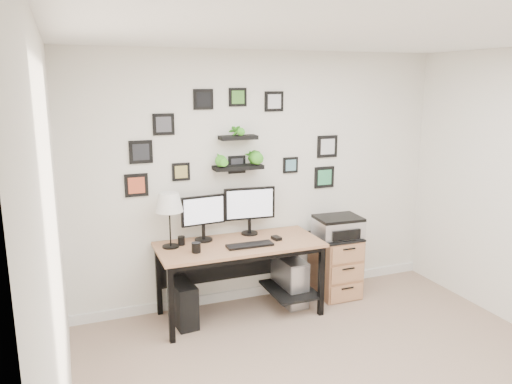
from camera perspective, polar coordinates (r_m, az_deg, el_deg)
name	(u,v)px	position (r m, az deg, el deg)	size (l,w,h in m)	color
room	(263,290)	(5.58, 0.76, -11.17)	(4.00, 4.00, 4.00)	tan
desk	(242,254)	(4.97, -1.63, -7.05)	(1.60, 0.70, 0.75)	#B07A53
monitor_left	(203,215)	(4.90, -6.04, -2.59)	(0.45, 0.19, 0.46)	black
monitor_right	(250,207)	(5.08, -0.74, -1.70)	(0.53, 0.18, 0.49)	black
keyboard	(250,245)	(4.79, -0.72, -6.09)	(0.45, 0.14, 0.02)	black
mouse	(276,238)	(4.99, 2.35, -5.28)	(0.07, 0.11, 0.03)	black
table_lamp	(169,204)	(4.72, -9.90, -1.32)	(0.26, 0.26, 0.53)	black
mug	(196,247)	(4.65, -6.85, -6.32)	(0.08, 0.08, 0.10)	black
pen_cup	(181,241)	(4.87, -8.52, -5.52)	(0.07, 0.07, 0.09)	black
pc_tower_black	(183,303)	(4.96, -8.35, -12.46)	(0.19, 0.42, 0.42)	black
pc_tower_grey	(290,280)	(5.34, 3.85, -10.01)	(0.24, 0.50, 0.49)	gray
file_cabinet	(335,265)	(5.56, 9.06, -8.22)	(0.43, 0.53, 0.67)	#B07A53
printer	(338,226)	(5.41, 9.38, -3.90)	(0.48, 0.40, 0.21)	silver
wall_decor	(238,148)	(4.99, -2.09, 5.09)	(2.28, 0.18, 1.08)	black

